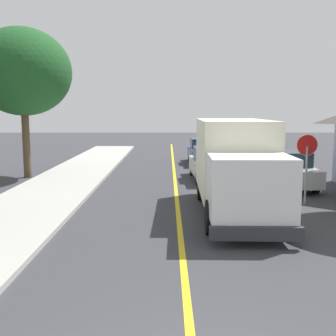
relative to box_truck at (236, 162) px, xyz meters
name	(u,v)px	position (x,y,z in m)	size (l,w,h in m)	color
centre_line_yellow	(178,209)	(-1.98, 0.42, -1.76)	(0.16, 56.00, 0.01)	gold
box_truck	(236,162)	(0.00, 0.00, 0.00)	(2.55, 7.23, 3.20)	#F2EDCC
parked_car_near	(210,164)	(-0.17, 6.65, -0.97)	(1.97, 4.47, 1.67)	#B7B7BC
parked_car_mid	(203,152)	(0.00, 13.03, -0.97)	(1.90, 4.44, 1.67)	#2D4793
parked_van_across	(288,170)	(3.22, 4.64, -0.97)	(1.87, 4.43, 1.67)	#B7B7BC
stop_sign	(307,156)	(2.87, 1.22, 0.09)	(0.80, 0.10, 2.65)	gray
street_tree_down_block	(23,72)	(-9.79, 7.35, 3.70)	(4.96, 4.96, 7.72)	brown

